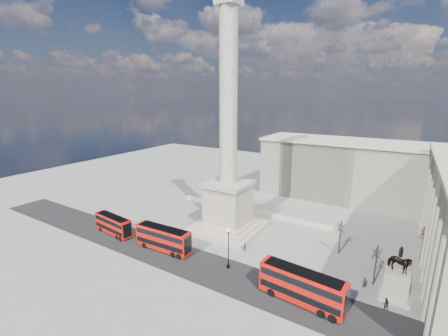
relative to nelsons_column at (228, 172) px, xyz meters
name	(u,v)px	position (x,y,z in m)	size (l,w,h in m)	color
ground	(216,238)	(0.00, -5.00, -12.92)	(180.00, 180.00, 0.00)	gray
asphalt_road	(208,268)	(5.00, -15.00, -12.91)	(120.00, 9.00, 0.01)	#242424
nelsons_column	(228,172)	(0.00, 0.00, 0.00)	(14.00, 14.00, 49.85)	#BAAB9B
balustrade_wall	(251,211)	(0.00, 11.00, -12.37)	(40.00, 0.60, 1.10)	beige
building_northeast	(355,171)	(20.00, 35.00, -4.59)	(51.00, 17.00, 16.60)	#BDB49B
red_bus_a	(113,225)	(-19.40, -14.72, -10.81)	(10.10, 3.25, 4.02)	red
red_bus_b	(164,239)	(-5.60, -14.31, -10.49)	(11.49, 3.13, 4.62)	red
red_bus_c	(302,287)	(21.19, -15.14, -10.34)	(12.30, 3.82, 4.91)	red
victorian_lamp	(228,245)	(7.84, -13.03, -8.61)	(0.63, 0.63, 7.31)	black
equestrian_statue	(396,281)	(32.40, -7.43, -10.00)	(4.02, 3.02, 8.37)	beige
bare_tree_near	(377,253)	(29.44, -5.22, -7.42)	(1.59, 1.59, 6.98)	#332319
bare_tree_mid	(341,227)	(22.89, 1.99, -7.63)	(1.77, 1.77, 6.71)	#332319
bare_tree_far	(424,232)	(35.79, 7.23, -7.52)	(1.68, 1.68, 6.86)	#332319
pedestrian_walking	(364,283)	(28.37, -6.86, -12.06)	(0.62, 0.41, 1.71)	#232429
pedestrian_standing	(385,304)	(31.43, -10.42, -12.04)	(0.85, 0.67, 1.76)	#232429
pedestrian_crossing	(245,247)	(7.63, -6.50, -12.12)	(0.93, 0.39, 1.59)	#232429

